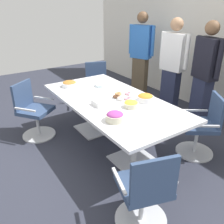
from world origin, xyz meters
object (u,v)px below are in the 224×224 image
at_px(office_chair_2, 33,113).
at_px(napkin_pile, 100,103).
at_px(office_chair_0, 202,129).
at_px(office_chair_3, 145,194).
at_px(conference_table, 112,107).
at_px(person_standing_0, 141,54).
at_px(snack_bowl_pretzels, 69,84).
at_px(donut_platter, 124,97).
at_px(office_chair_1, 97,87).
at_px(snack_bowl_chips_yellow, 131,104).
at_px(snack_bowl_candy_mix, 115,116).
at_px(plate_stack, 101,85).
at_px(person_standing_1, 172,66).
at_px(snack_bowl_chips_orange, 145,98).
at_px(person_standing_2, 205,74).

distance_m(office_chair_2, napkin_pile, 1.27).
bearing_deg(office_chair_0, office_chair_3, 144.40).
bearing_deg(conference_table, office_chair_3, -22.07).
height_order(person_standing_0, snack_bowl_pretzels, person_standing_0).
xyz_separation_m(snack_bowl_pretzels, donut_platter, (0.93, 0.46, -0.03)).
relative_size(person_standing_0, donut_platter, 5.35).
relative_size(office_chair_2, snack_bowl_pretzels, 3.55).
height_order(office_chair_1, snack_bowl_chips_yellow, office_chair_1).
relative_size(snack_bowl_candy_mix, snack_bowl_pretzels, 0.89).
height_order(snack_bowl_pretzels, plate_stack, snack_bowl_pretzels).
xyz_separation_m(office_chair_3, plate_stack, (-2.04, 0.77, 0.37)).
xyz_separation_m(person_standing_1, napkin_pile, (0.46, -1.88, -0.16)).
bearing_deg(donut_platter, snack_bowl_pretzels, -153.66).
distance_m(conference_table, snack_bowl_chips_orange, 0.51).
distance_m(snack_bowl_candy_mix, snack_bowl_pretzels, 1.47).
relative_size(conference_table, person_standing_2, 1.34).
relative_size(plate_stack, napkin_pile, 1.11).
height_order(conference_table, office_chair_3, office_chair_3).
relative_size(person_standing_1, napkin_pile, 9.41).
relative_size(conference_table, snack_bowl_chips_orange, 9.97).
xyz_separation_m(conference_table, person_standing_2, (0.28, 1.71, 0.31)).
bearing_deg(snack_bowl_chips_orange, snack_bowl_pretzels, -152.33).
xyz_separation_m(person_standing_0, donut_platter, (1.48, -1.55, -0.21)).
relative_size(conference_table, office_chair_3, 2.64).
bearing_deg(snack_bowl_pretzels, office_chair_1, 122.69).
bearing_deg(plate_stack, snack_bowl_candy_mix, -24.09).
bearing_deg(snack_bowl_candy_mix, donut_platter, 135.36).
height_order(person_standing_1, person_standing_2, person_standing_1).
bearing_deg(snack_bowl_candy_mix, plate_stack, 155.91).
distance_m(person_standing_2, snack_bowl_pretzels, 2.30).
bearing_deg(office_chair_1, person_standing_0, -157.08).
height_order(office_chair_3, plate_stack, office_chair_3).
height_order(snack_bowl_chips_yellow, snack_bowl_candy_mix, snack_bowl_candy_mix).
distance_m(person_standing_2, snack_bowl_candy_mix, 2.08).
distance_m(office_chair_2, office_chair_3, 2.40).
height_order(snack_bowl_chips_yellow, donut_platter, snack_bowl_chips_yellow).
relative_size(office_chair_0, snack_bowl_pretzels, 3.55).
distance_m(office_chair_2, snack_bowl_chips_orange, 1.83).
height_order(person_standing_0, plate_stack, person_standing_0).
bearing_deg(snack_bowl_pretzels, snack_bowl_chips_orange, 27.67).
distance_m(office_chair_0, office_chair_3, 1.60).
xyz_separation_m(office_chair_3, snack_bowl_chips_orange, (-1.12, 0.95, 0.40)).
distance_m(office_chair_2, person_standing_2, 2.94).
bearing_deg(person_standing_2, donut_platter, 93.72).
xyz_separation_m(office_chair_0, person_standing_2, (-0.64, 0.78, 0.53)).
distance_m(person_standing_2, donut_platter, 1.55).
bearing_deg(plate_stack, office_chair_2, -106.80).
distance_m(snack_bowl_pretzels, napkin_pile, 0.96).
relative_size(snack_bowl_chips_orange, snack_bowl_candy_mix, 1.06).
distance_m(office_chair_0, office_chair_2, 2.62).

